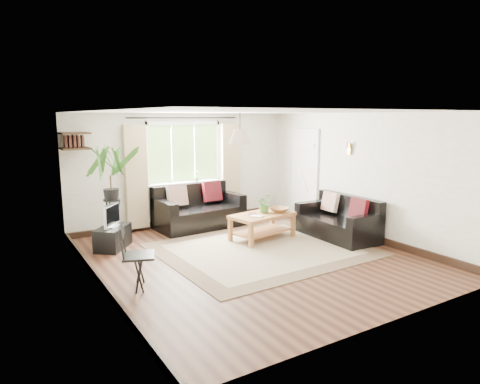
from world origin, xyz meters
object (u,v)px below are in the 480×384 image
coffee_table (262,227)px  folding_chair (139,257)px  sofa_back (200,207)px  palm_stand (111,196)px  sofa_right (337,218)px  tv_stand (113,237)px

coffee_table → folding_chair: 2.98m
sofa_back → folding_chair: size_ratio=2.05×
palm_stand → folding_chair: size_ratio=2.05×
sofa_right → folding_chair: (-4.06, -0.40, 0.06)m
sofa_right → coffee_table: sofa_right is taller
sofa_right → folding_chair: folding_chair is taller
sofa_back → palm_stand: 1.97m
tv_stand → folding_chair: size_ratio=0.83×
folding_chair → tv_stand: bearing=15.2°
coffee_table → sofa_back: bearing=113.4°
palm_stand → coffee_table: bearing=-25.4°
palm_stand → folding_chair: 2.33m
sofa_right → tv_stand: 4.21m
tv_stand → palm_stand: 0.77m
coffee_table → tv_stand: 2.76m
palm_stand → tv_stand: bearing=-106.9°
palm_stand → folding_chair: palm_stand is taller
sofa_back → coffee_table: (0.62, -1.44, -0.18)m
sofa_back → sofa_right: (1.91, -2.11, -0.04)m
sofa_back → palm_stand: palm_stand is taller
sofa_back → coffee_table: size_ratio=1.49×
sofa_back → folding_chair: (-2.15, -2.52, 0.01)m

